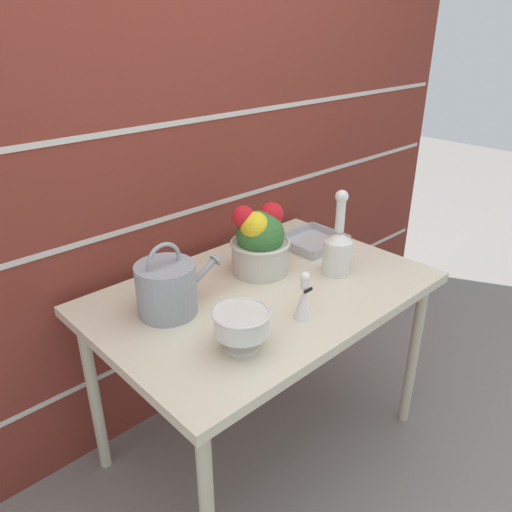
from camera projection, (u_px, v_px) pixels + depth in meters
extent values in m
plane|color=gray|center=(262.00, 440.00, 2.14)|extent=(12.00, 12.00, 0.00)
cube|color=maroon|center=(180.00, 167.00, 1.98)|extent=(3.60, 0.08, 2.20)
cube|color=beige|center=(196.00, 331.00, 2.28)|extent=(3.53, 0.00, 0.02)
cube|color=beige|center=(189.00, 212.00, 2.03)|extent=(3.53, 0.00, 0.02)
cube|color=beige|center=(183.00, 122.00, 1.88)|extent=(3.53, 0.00, 0.02)
cube|color=beige|center=(264.00, 293.00, 1.83)|extent=(1.22, 0.81, 0.04)
cylinder|color=beige|center=(413.00, 355.00, 2.10)|extent=(0.04, 0.04, 0.70)
cylinder|color=beige|center=(94.00, 396.00, 1.87)|extent=(0.04, 0.04, 0.70)
cylinder|color=beige|center=(294.00, 295.00, 2.55)|extent=(0.04, 0.04, 0.70)
cylinder|color=#93999E|center=(166.00, 289.00, 1.64)|extent=(0.20, 0.20, 0.18)
cylinder|color=#93999E|center=(203.00, 272.00, 1.73)|extent=(0.14, 0.02, 0.09)
cone|color=#93999E|center=(218.00, 258.00, 1.76)|extent=(0.05, 0.05, 0.06)
torus|color=#93999E|center=(164.00, 261.00, 1.60)|extent=(0.13, 0.01, 0.13)
cylinder|color=silver|center=(242.00, 346.00, 1.49)|extent=(0.11, 0.11, 0.01)
cylinder|color=silver|center=(242.00, 338.00, 1.48)|extent=(0.04, 0.04, 0.05)
sphere|color=silver|center=(242.00, 337.00, 1.48)|extent=(0.04, 0.04, 0.04)
cylinder|color=silver|center=(242.00, 322.00, 1.46)|extent=(0.17, 0.17, 0.07)
torus|color=silver|center=(241.00, 313.00, 1.44)|extent=(0.18, 0.18, 0.01)
cylinder|color=beige|center=(260.00, 257.00, 1.92)|extent=(0.22, 0.22, 0.12)
torus|color=beige|center=(260.00, 243.00, 1.90)|extent=(0.23, 0.23, 0.01)
sphere|color=#387033|center=(260.00, 235.00, 1.88)|extent=(0.19, 0.19, 0.19)
sphere|color=yellow|center=(255.00, 226.00, 1.83)|extent=(0.11, 0.11, 0.11)
sphere|color=red|center=(243.00, 217.00, 1.83)|extent=(0.08, 0.08, 0.08)
sphere|color=red|center=(272.00, 214.00, 1.88)|extent=(0.09, 0.09, 0.09)
cylinder|color=silver|center=(337.00, 257.00, 1.91)|extent=(0.11, 0.11, 0.14)
cone|color=silver|center=(339.00, 236.00, 1.87)|extent=(0.11, 0.11, 0.04)
cylinder|color=silver|center=(340.00, 216.00, 1.84)|extent=(0.04, 0.04, 0.12)
sphere|color=silver|center=(342.00, 197.00, 1.80)|extent=(0.05, 0.05, 0.05)
cone|color=white|center=(304.00, 303.00, 1.62)|extent=(0.06, 0.06, 0.11)
cylinder|color=white|center=(305.00, 282.00, 1.59)|extent=(0.03, 0.03, 0.04)
sphere|color=white|center=(305.00, 277.00, 1.58)|extent=(0.04, 0.04, 0.04)
cube|color=black|center=(308.00, 290.00, 1.59)|extent=(0.04, 0.01, 0.01)
cube|color=#B7B7BC|center=(312.00, 243.00, 2.18)|extent=(0.25, 0.22, 0.01)
cube|color=#B7B7BC|center=(332.00, 248.00, 2.10)|extent=(0.25, 0.01, 0.04)
cube|color=#B7B7BC|center=(294.00, 233.00, 2.24)|extent=(0.25, 0.01, 0.04)
cube|color=#B7B7BC|center=(293.00, 248.00, 2.10)|extent=(0.01, 0.22, 0.04)
cube|color=#B7B7BC|center=(330.00, 233.00, 2.25)|extent=(0.01, 0.22, 0.04)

